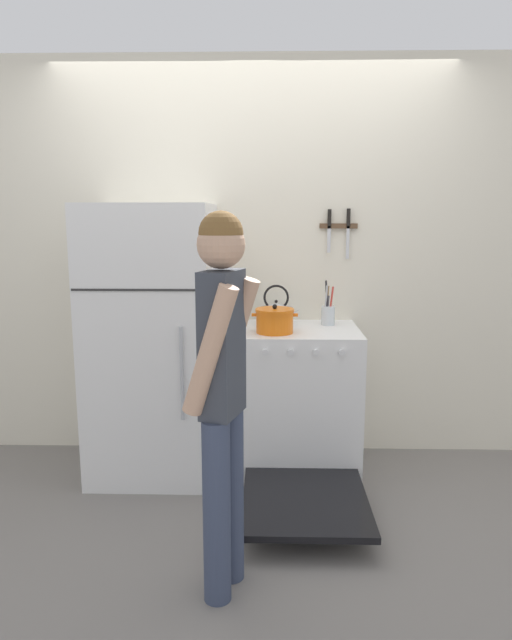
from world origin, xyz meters
TOP-DOWN VIEW (x-y plane):
  - ground_plane at (0.00, 0.00)m, footprint 14.00×14.00m
  - wall_back at (0.00, 0.03)m, footprint 10.00×0.06m
  - refrigerator at (-0.59, -0.34)m, footprint 0.73×0.71m
  - stove_range at (0.30, -0.34)m, footprint 0.71×1.32m
  - dutch_oven_pot at (0.14, -0.43)m, footprint 0.27×0.23m
  - tea_kettle at (0.15, -0.18)m, footprint 0.26×0.21m
  - utensil_jar at (0.48, -0.18)m, footprint 0.08×0.08m
  - person at (-0.08, -1.50)m, footprint 0.32×0.37m
  - wall_knife_strip at (0.55, -0.02)m, footprint 0.24×0.03m

SIDE VIEW (x-z plane):
  - ground_plane at x=0.00m, z-range 0.00..0.00m
  - stove_range at x=0.30m, z-range 0.00..0.89m
  - refrigerator at x=-0.59m, z-range 0.00..1.64m
  - person at x=-0.08m, z-range 0.11..1.70m
  - utensil_jar at x=0.48m, z-range 0.83..1.11m
  - dutch_oven_pot at x=0.14m, z-range 0.88..1.05m
  - tea_kettle at x=0.15m, z-range 0.84..1.10m
  - wall_back at x=0.00m, z-range 0.00..2.55m
  - wall_knife_strip at x=0.55m, z-range 1.35..1.67m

